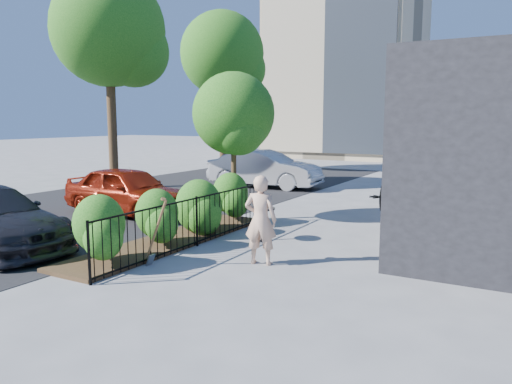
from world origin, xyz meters
The scene contains 13 objects.
ground centered at (0.00, 0.00, 0.00)m, with size 120.00×120.00×0.00m, color gray.
fence centered at (-1.50, 0.00, 0.56)m, with size 0.05×6.05×1.10m.
planting_bed centered at (-2.20, 0.00, 0.04)m, with size 1.30×6.00×0.08m, color #382616.
shrubs centered at (-2.10, 0.10, 0.70)m, with size 1.10×5.60×1.24m.
patio_tree centered at (-2.24, 2.76, 2.76)m, with size 2.20×2.20×3.94m.
street centered at (-7.00, 3.00, 0.00)m, with size 9.00×30.00×0.01m, color black.
street_tree_near centered at (-9.94, 5.96, 5.92)m, with size 4.40×4.40×8.28m.
street_tree_far centered at (-9.94, 13.96, 5.92)m, with size 4.40×4.40×8.28m.
cafe_table centered at (-0.52, 1.15, 0.52)m, with size 0.60×0.60×0.80m.
woman centered at (0.37, -0.51, 0.85)m, with size 0.62×0.41×1.71m, color #DAAC8D.
shovel centered at (-1.25, -1.64, 0.59)m, with size 0.53×0.18×1.36m.
car_red centered at (-5.38, 1.96, 0.70)m, with size 1.66×4.12×1.40m, color maroon.
car_silver centered at (-4.80, 9.15, 0.76)m, with size 1.60×4.60×1.51m, color #A7A7AC.
Camera 1 is at (4.84, -8.60, 2.73)m, focal length 35.00 mm.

